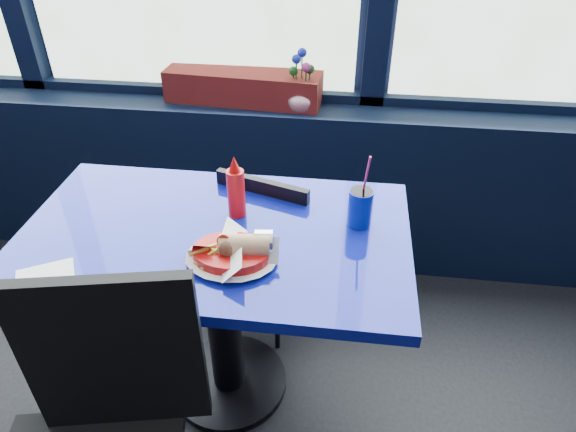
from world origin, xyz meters
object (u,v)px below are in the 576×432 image
at_px(flower_vase, 301,93).
at_px(food_basket, 233,252).
at_px(near_table, 219,275).
at_px(ketchup_bottle, 236,190).
at_px(planter_box, 243,87).
at_px(chair_near_back, 261,241).
at_px(soda_cup, 360,207).

distance_m(flower_vase, food_basket, 0.96).
distance_m(near_table, ketchup_bottle, 0.30).
bearing_deg(planter_box, ketchup_bottle, -76.00).
height_order(chair_near_back, soda_cup, soda_cup).
bearing_deg(chair_near_back, flower_vase, -84.04).
bearing_deg(flower_vase, near_table, -102.34).
xyz_separation_m(planter_box, soda_cup, (0.52, -0.79, -0.05)).
bearing_deg(flower_vase, soda_cup, -70.22).
relative_size(planter_box, soda_cup, 2.64).
bearing_deg(chair_near_back, ketchup_bottle, 100.90).
distance_m(planter_box, flower_vase, 0.27).
xyz_separation_m(flower_vase, soda_cup, (0.26, -0.73, -0.07)).
xyz_separation_m(chair_near_back, planter_box, (-0.16, 0.55, 0.41)).
relative_size(near_table, planter_box, 1.76).
bearing_deg(soda_cup, food_basket, -147.30).
height_order(planter_box, flower_vase, flower_vase).
relative_size(flower_vase, food_basket, 0.93).
bearing_deg(planter_box, food_basket, -76.13).
relative_size(chair_near_back, flower_vase, 3.07).
relative_size(near_table, flower_vase, 4.60).
distance_m(flower_vase, soda_cup, 0.77).
bearing_deg(ketchup_bottle, soda_cup, -0.54).
distance_m(planter_box, soda_cup, 0.95).
bearing_deg(food_basket, chair_near_back, 109.38).
relative_size(planter_box, ketchup_bottle, 3.23).
bearing_deg(food_basket, planter_box, 117.67).
bearing_deg(flower_vase, planter_box, 166.03).
distance_m(chair_near_back, soda_cup, 0.56).
distance_m(planter_box, food_basket, 1.03).
distance_m(chair_near_back, flower_vase, 0.65).
xyz_separation_m(flower_vase, ketchup_bottle, (-0.13, -0.72, -0.04)).
bearing_deg(chair_near_back, near_table, 94.15).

